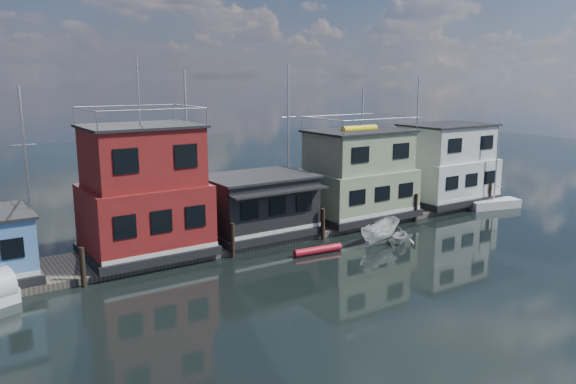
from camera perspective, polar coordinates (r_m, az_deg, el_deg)
ground at (r=30.45m, az=9.57°, el=-9.80°), size 160.00×160.00×0.00m
dock at (r=39.48m, az=-2.41°, el=-4.31°), size 48.00×5.00×0.40m
houseboat_red at (r=35.04m, az=-14.43°, el=-0.15°), size 7.40×5.90×11.86m
houseboat_dark at (r=38.66m, az=-3.06°, el=-1.26°), size 7.40×6.10×4.06m
houseboat_green at (r=43.62m, az=7.15°, el=1.66°), size 8.40×5.90×7.03m
houseboat_white at (r=50.65m, az=15.77°, el=2.68°), size 8.40×5.90×6.66m
pilings at (r=36.78m, az=-0.60°, el=-4.04°), size 42.28×0.28×2.20m
background_masts at (r=45.89m, az=-1.27°, el=4.77°), size 36.40×0.16×12.00m
motorboat at (r=38.45m, az=9.33°, el=-4.03°), size 4.15×2.37×1.51m
dinghy_white at (r=38.66m, az=11.30°, el=-4.28°), size 2.87×2.75×1.17m
day_sailer at (r=51.10m, az=20.14°, el=-1.07°), size 4.87×2.64×7.31m
red_kayak at (r=35.84m, az=3.03°, el=-5.91°), size 3.37×0.83×0.49m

